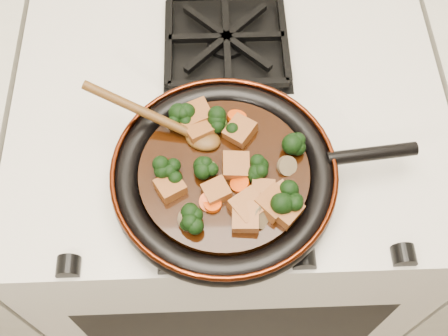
{
  "coord_description": "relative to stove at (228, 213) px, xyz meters",
  "views": [
    {
      "loc": [
        -0.03,
        1.13,
        1.7
      ],
      "look_at": [
        -0.01,
        1.53,
        0.97
      ],
      "focal_mm": 45.0,
      "sensor_mm": 36.0,
      "label": 1
    }
  ],
  "objects": [
    {
      "name": "tofu_cube_10",
      "position": [
        -0.05,
        -0.08,
        0.52
      ],
      "size": [
        0.06,
        0.06,
        0.03
      ],
      "primitive_type": "cube",
      "rotation": [
        -0.12,
        0.06,
        0.49
      ],
      "color": "brown",
      "rests_on": "braising_sauce"
    },
    {
      "name": "tofu_cube_0",
      "position": [
        0.04,
        -0.2,
        0.52
      ],
      "size": [
        0.04,
        0.04,
        0.02
      ],
      "primitive_type": "cube",
      "rotation": [
        0.01,
        -0.0,
        1.44
      ],
      "color": "brown",
      "rests_on": "braising_sauce"
    },
    {
      "name": "stove",
      "position": [
        0.0,
        0.0,
        0.0
      ],
      "size": [
        0.76,
        0.6,
        0.9
      ],
      "primitive_type": "cube",
      "color": "beige",
      "rests_on": "ground"
    },
    {
      "name": "skillet",
      "position": [
        -0.01,
        -0.16,
        0.49
      ],
      "size": [
        0.47,
        0.35,
        0.05
      ],
      "rotation": [
        0.0,
        0.0,
        0.1
      ],
      "color": "black",
      "rests_on": "burner_grate_front"
    },
    {
      "name": "carrot_coin_3",
      "position": [
        0.01,
        -0.18,
        0.51
      ],
      "size": [
        0.03,
        0.03,
        0.02
      ],
      "primitive_type": "cylinder",
      "rotation": [
        0.03,
        -0.29,
        0.0
      ],
      "color": "#CB3A05",
      "rests_on": "braising_sauce"
    },
    {
      "name": "mushroom_slice_0",
      "position": [
        0.07,
        -0.2,
        0.52
      ],
      "size": [
        0.04,
        0.04,
        0.03
      ],
      "primitive_type": "cylinder",
      "rotation": [
        0.81,
        0.0,
        2.3
      ],
      "color": "brown",
      "rests_on": "braising_sauce"
    },
    {
      "name": "mushroom_slice_2",
      "position": [
        0.04,
        -0.24,
        0.52
      ],
      "size": [
        0.04,
        0.05,
        0.03
      ],
      "primitive_type": "cylinder",
      "rotation": [
        0.88,
        0.0,
        0.98
      ],
      "color": "brown",
      "rests_on": "braising_sauce"
    },
    {
      "name": "tofu_cube_6",
      "position": [
        0.01,
        -0.24,
        0.52
      ],
      "size": [
        0.04,
        0.05,
        0.03
      ],
      "primitive_type": "cube",
      "rotation": [
        -0.07,
        -0.04,
        1.51
      ],
      "color": "brown",
      "rests_on": "braising_sauce"
    },
    {
      "name": "tofu_cube_3",
      "position": [
        0.05,
        -0.22,
        0.52
      ],
      "size": [
        0.06,
        0.06,
        0.03
      ],
      "primitive_type": "cube",
      "rotation": [
        0.11,
        0.1,
        0.79
      ],
      "color": "brown",
      "rests_on": "braising_sauce"
    },
    {
      "name": "mushroom_slice_3",
      "position": [
        -0.07,
        -0.24,
        0.52
      ],
      "size": [
        0.05,
        0.05,
        0.03
      ],
      "primitive_type": "cylinder",
      "rotation": [
        0.76,
        0.0,
        1.06
      ],
      "color": "brown",
      "rests_on": "braising_sauce"
    },
    {
      "name": "broccoli_floret_4",
      "position": [
        -0.08,
        -0.07,
        0.52
      ],
      "size": [
        0.09,
        0.09,
        0.06
      ],
      "primitive_type": null,
      "rotation": [
        0.25,
        0.03,
        2.26
      ],
      "color": "black",
      "rests_on": "braising_sauce"
    },
    {
      "name": "carrot_coin_1",
      "position": [
        0.01,
        -0.06,
        0.51
      ],
      "size": [
        0.03,
        0.03,
        0.02
      ],
      "primitive_type": "cylinder",
      "rotation": [
        -0.33,
        0.16,
        0.0
      ],
      "color": "#CB3A05",
      "rests_on": "braising_sauce"
    },
    {
      "name": "tofu_cube_9",
      "position": [
        -0.09,
        -0.18,
        0.52
      ],
      "size": [
        0.05,
        0.05,
        0.03
      ],
      "primitive_type": "cube",
      "rotation": [
        -0.07,
        0.05,
        0.52
      ],
      "color": "brown",
      "rests_on": "braising_sauce"
    },
    {
      "name": "wooden_spoon",
      "position": [
        -0.09,
        -0.08,
        0.53
      ],
      "size": [
        0.13,
        0.07,
        0.2
      ],
      "rotation": [
        0.0,
        0.0,
        2.77
      ],
      "color": "#4D2F10",
      "rests_on": "braising_sauce"
    },
    {
      "name": "mushroom_slice_1",
      "position": [
        0.08,
        -0.15,
        0.52
      ],
      "size": [
        0.04,
        0.04,
        0.03
      ],
      "primitive_type": "cylinder",
      "rotation": [
        0.69,
        0.0,
        0.62
      ],
      "color": "brown",
      "rests_on": "braising_sauce"
    },
    {
      "name": "burner_grate_back",
      "position": [
        0.0,
        0.14,
        0.46
      ],
      "size": [
        0.23,
        0.23,
        0.03
      ],
      "primitive_type": null,
      "color": "black",
      "rests_on": "stove"
    },
    {
      "name": "braising_sauce",
      "position": [
        -0.01,
        -0.16,
        0.5
      ],
      "size": [
        0.26,
        0.26,
        0.02
      ],
      "primitive_type": "cylinder",
      "color": "black",
      "rests_on": "skillet"
    },
    {
      "name": "broccoli_floret_3",
      "position": [
        -0.03,
        -0.15,
        0.52
      ],
      "size": [
        0.08,
        0.08,
        0.07
      ],
      "primitive_type": null,
      "rotation": [
        -0.15,
        -0.11,
        2.86
      ],
      "color": "black",
      "rests_on": "braising_sauce"
    },
    {
      "name": "broccoli_floret_7",
      "position": [
        0.09,
        -0.12,
        0.52
      ],
      "size": [
        0.09,
        0.08,
        0.07
      ],
      "primitive_type": null,
      "rotation": [
        -0.19,
        -0.17,
        1.05
      ],
      "color": "black",
      "rests_on": "braising_sauce"
    },
    {
      "name": "tofu_cube_1",
      "position": [
        0.01,
        -0.09,
        0.52
      ],
      "size": [
        0.06,
        0.06,
        0.03
      ],
      "primitive_type": "cube",
      "rotation": [
        -0.06,
        -0.09,
        0.93
      ],
      "color": "brown",
      "rests_on": "braising_sauce"
    },
    {
      "name": "tofu_cube_7",
      "position": [
        -0.05,
        -0.06,
        0.52
      ],
      "size": [
        0.05,
        0.05,
        0.03
      ],
      "primitive_type": "cube",
      "rotation": [
        -0.1,
        0.05,
        1.93
      ],
      "color": "brown",
      "rests_on": "braising_sauce"
    },
    {
      "name": "tofu_cube_8",
      "position": [
        -0.03,
        -0.19,
        0.52
      ],
      "size": [
        0.05,
        0.05,
        0.02
      ],
      "primitive_type": "cube",
      "rotation": [
        -0.07,
        -0.08,
        0.41
      ],
      "color": "brown",
      "rests_on": "braising_sauce"
    },
    {
      "name": "carrot_coin_0",
      "position": [
        -0.03,
        -0.21,
        0.51
      ],
      "size": [
        0.03,
        0.03,
        0.01
      ],
      "primitive_type": "cylinder",
      "rotation": [
        -0.11,
        -0.02,
        0.0
      ],
      "color": "#CB3A05",
      "rests_on": "braising_sauce"
    },
    {
      "name": "tofu_cube_4",
      "position": [
        0.02,
        -0.22,
        0.52
      ],
      "size": [
        0.06,
        0.06,
        0.03
      ],
      "primitive_type": "cube",
      "rotation": [
        0.06,
        0.04,
        0.62
      ],
      "color": "brown",
      "rests_on": "braising_sauce"
    },
    {
      "name": "broccoli_floret_0",
      "position": [
        -0.1,
        -0.17,
        0.52
      ],
      "size": [
        0.07,
        0.08,
        0.07
      ],
      "primitive_type": null,
      "rotation": [
        -0.16,
        -0.03,
        2.87
      ],
      "color": "black",
      "rests_on": "braising_sauce"
    },
    {
      "name": "tofu_cube_2",
      "position": [
        0.0,
        -0.15,
        0.52
      ],
      "size": [
        0.04,
        0.04,
        0.03
      ],
      "primitive_type": "cube",
      "rotation": [
        -0.04,
        -0.08,
        3.12
      ],
      "color": "brown",
      "rests_on": "braising_sauce"
    },
    {
      "name": "broccoli_floret_5",
      "position": [
        0.03,
        -0.16,
        0.52
      ],
      "size": [
        0.06,
        0.07,
        0.07
      ],
      "primitive_type": null,
      "rotation": [
        0.05,
        0.22,
        1.74
      ],
      "color": "black",
      "rests_on": "braising_sauce"
    },
    {
      "name": "carrot_coin_2",
      "position": [
        -0.04,
        -0.21,
        0.51
      ],
      "size": [
        0.03,
        0.03,
        0.02
      ],
      "primitive_type": "cylinder",
      "rotation": [
        0.33,
        -0.03,
        0.0
      ],
      "color": "#CB3A05",
      "rests_on": "braising_sauce"
    },
    {
      "name": "tofu_cube_5",
      "position": [
        0.06,
        -0.21,
        0.52
      ],
      "size": [
        0.05,
        0.05,
        0.03
      ],
      "primitive_type": "cube",
      "rotation": [
        0.05,
        -0.05,
        0.52
      ],
      "color": "brown",
      "rests_on": "braising_sauce"
    },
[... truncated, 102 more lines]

